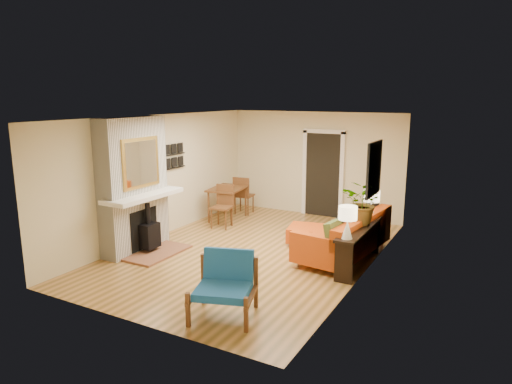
% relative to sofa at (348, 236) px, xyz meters
% --- Properties ---
extents(room_shell, '(6.50, 6.50, 6.50)m').
position_rel_sofa_xyz_m(room_shell, '(-1.14, 2.00, 0.84)').
color(room_shell, '#BD8649').
rests_on(room_shell, ground).
extents(fireplace, '(1.09, 1.68, 2.60)m').
position_rel_sofa_xyz_m(fireplace, '(-3.74, -1.64, 0.84)').
color(fireplace, white).
rests_on(fireplace, ground).
extents(sofa, '(1.28, 2.42, 0.91)m').
position_rel_sofa_xyz_m(sofa, '(0.00, 0.00, 0.00)').
color(sofa, silver).
rests_on(sofa, ground).
extents(ottoman, '(0.82, 0.82, 0.35)m').
position_rel_sofa_xyz_m(ottoman, '(-1.00, 0.35, -0.20)').
color(ottoman, silver).
rests_on(ottoman, ground).
extents(blue_chair, '(1.05, 1.04, 0.87)m').
position_rel_sofa_xyz_m(blue_chair, '(-0.79, -3.05, 0.07)').
color(blue_chair, brown).
rests_on(blue_chair, ground).
extents(dining_table, '(0.93, 1.84, 0.97)m').
position_rel_sofa_xyz_m(dining_table, '(-3.31, 1.14, 0.24)').
color(dining_table, brown).
rests_on(dining_table, ground).
extents(console_table, '(0.34, 1.85, 0.72)m').
position_rel_sofa_xyz_m(console_table, '(0.33, -0.42, 0.18)').
color(console_table, black).
rests_on(console_table, ground).
extents(lamp_near, '(0.30, 0.30, 0.54)m').
position_rel_sofa_xyz_m(lamp_near, '(0.33, -1.15, 0.66)').
color(lamp_near, white).
rests_on(lamp_near, console_table).
extents(lamp_far, '(0.30, 0.30, 0.54)m').
position_rel_sofa_xyz_m(lamp_far, '(0.33, 0.30, 0.66)').
color(lamp_far, white).
rests_on(lamp_far, console_table).
extents(houseplant, '(0.89, 0.83, 0.80)m').
position_rel_sofa_xyz_m(houseplant, '(0.32, -0.21, 0.73)').
color(houseplant, '#1E5919').
rests_on(houseplant, console_table).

